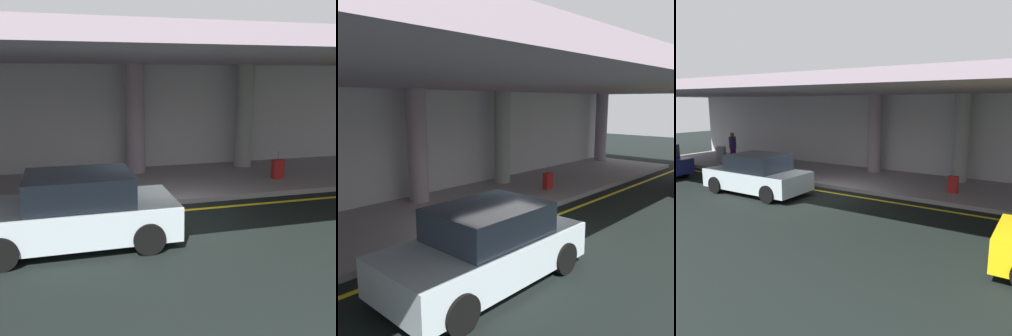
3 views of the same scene
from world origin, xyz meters
The scene contains 10 objects.
ground_plane centered at (0.00, 0.00, 0.00)m, with size 60.00×60.00×0.00m, color black.
sidewalk centered at (0.00, 3.10, 0.07)m, with size 26.00×4.20×0.15m, color gray.
lane_stripe_yellow centered at (0.00, 0.49, 0.00)m, with size 26.00×0.14×0.01m, color yellow.
support_column_far_left centered at (0.00, 4.45, 1.97)m, with size 0.64×0.64×3.65m, color gray.
support_column_left_mid centered at (4.00, 4.45, 1.97)m, with size 0.64×0.64×3.65m, color gray.
support_column_center centered at (12.00, 4.45, 1.97)m, with size 0.64×0.64×3.65m, color gray.
ceiling_overhang centered at (0.00, 2.60, 3.95)m, with size 28.00×13.20×0.30m, color #9D8B9A.
terminal_back_wall centered at (0.00, 5.35, 1.90)m, with size 26.00×0.30×3.80m, color #AEADB0.
car_silver centered at (-2.25, -1.00, 0.71)m, with size 4.10×1.92×1.50m.
suitcase_upright_primary centered at (4.27, 2.37, 0.46)m, with size 0.36×0.22×0.90m.
Camera 2 is at (-6.89, -5.77, 3.40)m, focal length 40.11 mm.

